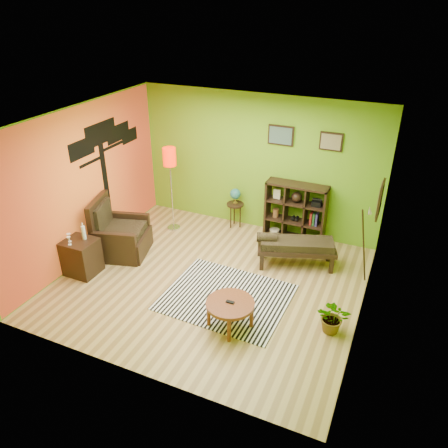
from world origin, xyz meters
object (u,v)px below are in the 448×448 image
at_px(armchair, 119,237).
at_px(coffee_table, 230,306).
at_px(floor_lamp, 170,164).
at_px(cube_shelf, 296,212).
at_px(potted_plant, 333,320).
at_px(side_cabinet, 81,257).
at_px(bench, 295,246).
at_px(globe_table, 235,198).

bearing_deg(armchair, coffee_table, -21.40).
bearing_deg(coffee_table, floor_lamp, 134.61).
height_order(cube_shelf, potted_plant, cube_shelf).
height_order(floor_lamp, potted_plant, floor_lamp).
height_order(armchair, side_cabinet, armchair).
bearing_deg(cube_shelf, bench, -75.06).
distance_m(globe_table, potted_plant, 3.57).
relative_size(bench, potted_plant, 2.82).
height_order(armchair, cube_shelf, cube_shelf).
relative_size(side_cabinet, floor_lamp, 0.54).
xyz_separation_m(cube_shelf, bench, (0.25, -0.94, -0.19)).
bearing_deg(potted_plant, side_cabinet, -176.53).
xyz_separation_m(armchair, bench, (3.17, 0.91, 0.08)).
relative_size(floor_lamp, bench, 1.19).
relative_size(cube_shelf, bench, 0.81).
distance_m(armchair, cube_shelf, 3.47).
distance_m(floor_lamp, potted_plant, 4.33).
height_order(side_cabinet, bench, side_cabinet).
bearing_deg(floor_lamp, side_cabinet, -107.34).
bearing_deg(floor_lamp, armchair, -110.03).
height_order(globe_table, potted_plant, globe_table).
xyz_separation_m(coffee_table, bench, (0.41, 2.00, 0.03)).
bearing_deg(bench, cube_shelf, 104.94).
bearing_deg(potted_plant, bench, 124.42).
bearing_deg(armchair, globe_table, 49.10).
distance_m(coffee_table, side_cabinet, 2.97).
relative_size(armchair, bench, 0.75).
bearing_deg(globe_table, cube_shelf, -0.32).
xyz_separation_m(floor_lamp, globe_table, (1.16, 0.61, -0.78)).
bearing_deg(cube_shelf, armchair, -147.54).
distance_m(cube_shelf, potted_plant, 2.77).
distance_m(side_cabinet, globe_table, 3.27).
bearing_deg(globe_table, armchair, -130.90).
bearing_deg(coffee_table, cube_shelf, 86.99).
height_order(coffee_table, floor_lamp, floor_lamp).
height_order(side_cabinet, globe_table, side_cabinet).
relative_size(floor_lamp, globe_table, 2.04).
xyz_separation_m(coffee_table, floor_lamp, (-2.31, 2.34, 1.06)).
bearing_deg(potted_plant, globe_table, 136.58).
height_order(coffee_table, side_cabinet, side_cabinet).
relative_size(coffee_table, cube_shelf, 0.60).
bearing_deg(potted_plant, armchair, 172.24).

